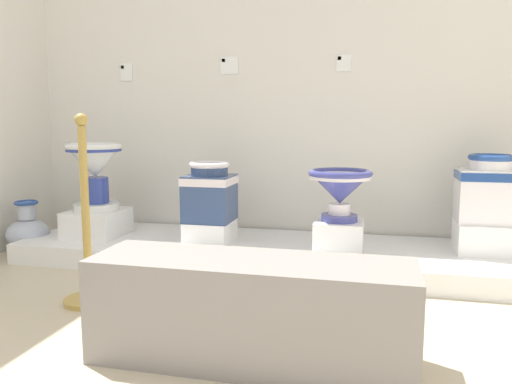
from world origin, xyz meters
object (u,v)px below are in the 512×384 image
(decorative_vase_companion, at_px, (28,232))
(plinth_block_squat_floral, at_px, (486,237))
(info_placard_first, at_px, (126,72))
(plinth_block_slender_white, at_px, (210,231))
(antique_toilet_slender_white, at_px, (210,191))
(museum_bench, at_px, (251,311))
(plinth_block_rightmost, at_px, (97,223))
(plinth_block_pale_glazed, at_px, (339,235))
(antique_toilet_pale_glazed, at_px, (340,187))
(stanchion_post_near_left, at_px, (87,249))
(info_placard_third, at_px, (344,63))
(info_placard_second, at_px, (229,65))
(antique_toilet_squat_floral, at_px, (490,188))
(antique_toilet_rightmost, at_px, (95,166))

(decorative_vase_companion, bearing_deg, plinth_block_squat_floral, 4.40)
(info_placard_first, bearing_deg, plinth_block_slender_white, -29.46)
(antique_toilet_slender_white, xyz_separation_m, museum_bench, (0.61, -1.32, -0.26))
(plinth_block_rightmost, distance_m, plinth_block_pale_glazed, 1.65)
(antique_toilet_slender_white, relative_size, info_placard_first, 3.04)
(antique_toilet_slender_white, distance_m, antique_toilet_pale_glazed, 0.84)
(plinth_block_squat_floral, bearing_deg, plinth_block_pale_glazed, -171.73)
(plinth_block_rightmost, height_order, stanchion_post_near_left, stanchion_post_near_left)
(info_placard_third, relative_size, decorative_vase_companion, 0.30)
(info_placard_second, bearing_deg, info_placard_first, -180.00)
(antique_toilet_squat_floral, bearing_deg, info_placard_first, 171.98)
(plinth_block_slender_white, relative_size, stanchion_post_near_left, 0.33)
(antique_toilet_slender_white, bearing_deg, antique_toilet_pale_glazed, -1.60)
(antique_toilet_pale_glazed, xyz_separation_m, decorative_vase_companion, (-2.14, -0.11, -0.37))
(antique_toilet_rightmost, height_order, stanchion_post_near_left, stanchion_post_near_left)
(antique_toilet_pale_glazed, height_order, plinth_block_squat_floral, antique_toilet_pale_glazed)
(antique_toilet_rightmost, distance_m, plinth_block_pale_glazed, 1.70)
(stanchion_post_near_left, bearing_deg, antique_toilet_rightmost, 118.53)
(info_placard_third, bearing_deg, plinth_block_slender_white, -150.71)
(antique_toilet_pale_glazed, bearing_deg, antique_toilet_rightmost, -179.55)
(antique_toilet_slender_white, bearing_deg, stanchion_post_near_left, -110.59)
(plinth_block_rightmost, bearing_deg, museum_bench, -42.03)
(info_placard_second, relative_size, info_placard_third, 1.18)
(antique_toilet_rightmost, distance_m, plinth_block_slender_white, 0.91)
(plinth_block_pale_glazed, bearing_deg, plinth_block_rightmost, -179.55)
(plinth_block_squat_floral, relative_size, info_placard_third, 3.21)
(info_placard_third, height_order, museum_bench, info_placard_third)
(antique_toilet_rightmost, distance_m, info_placard_third, 1.83)
(antique_toilet_pale_glazed, bearing_deg, decorative_vase_companion, -177.18)
(plinth_block_rightmost, xyz_separation_m, antique_toilet_rightmost, (0.00, 0.00, 0.39))
(info_placard_second, xyz_separation_m, stanchion_post_near_left, (-0.34, -1.36, -1.03))
(plinth_block_slender_white, distance_m, info_placard_third, 1.45)
(antique_toilet_pale_glazed, height_order, antique_toilet_squat_floral, antique_toilet_squat_floral)
(plinth_block_squat_floral, bearing_deg, stanchion_post_near_left, -153.88)
(plinth_block_squat_floral, bearing_deg, info_placard_third, 158.35)
(info_placard_second, height_order, info_placard_third, info_placard_second)
(antique_toilet_pale_glazed, relative_size, decorative_vase_companion, 1.05)
(plinth_block_slender_white, xyz_separation_m, decorative_vase_companion, (-1.30, -0.13, -0.05))
(info_placard_third, bearing_deg, plinth_block_pale_glazed, -86.74)
(antique_toilet_rightmost, relative_size, antique_toilet_slender_white, 1.17)
(antique_toilet_rightmost, height_order, info_placard_first, info_placard_first)
(info_placard_third, bearing_deg, plinth_block_squat_floral, -21.65)
(decorative_vase_companion, bearing_deg, museum_bench, -31.91)
(plinth_block_rightmost, relative_size, decorative_vase_companion, 1.04)
(plinth_block_squat_floral, xyz_separation_m, info_placard_second, (-1.71, 0.35, 1.09))
(info_placard_third, bearing_deg, museum_bench, -96.56)
(plinth_block_slender_white, bearing_deg, antique_toilet_slender_white, 0.00)
(antique_toilet_rightmost, xyz_separation_m, antique_toilet_squat_floral, (2.52, 0.14, -0.09))
(plinth_block_rightmost, height_order, antique_toilet_pale_glazed, antique_toilet_pale_glazed)
(plinth_block_pale_glazed, bearing_deg, plinth_block_squat_floral, 8.27)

